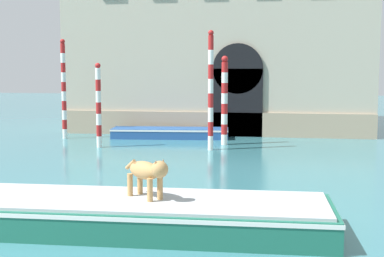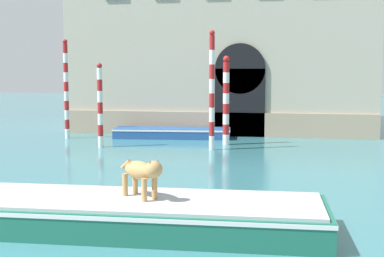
{
  "view_description": "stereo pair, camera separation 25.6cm",
  "coord_description": "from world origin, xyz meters",
  "px_view_note": "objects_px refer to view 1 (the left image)",
  "views": [
    {
      "loc": [
        6.11,
        -4.82,
        3.23
      ],
      "look_at": [
        3.31,
        12.82,
        1.2
      ],
      "focal_mm": 50.0,
      "sensor_mm": 36.0,
      "label": 1
    },
    {
      "loc": [
        6.36,
        -4.78,
        3.23
      ],
      "look_at": [
        3.31,
        12.82,
        1.2
      ],
      "focal_mm": 50.0,
      "sensor_mm": 36.0,
      "label": 2
    }
  ],
  "objects_px": {
    "boat_moored_near_palazzo": "(170,133)",
    "mooring_pole_2": "(99,105)",
    "mooring_pole_0": "(211,90)",
    "mooring_pole_3": "(64,89)",
    "boat_foreground": "(139,213)",
    "dog_on_deck": "(147,172)",
    "mooring_pole_1": "(224,100)"
  },
  "relations": [
    {
      "from": "dog_on_deck",
      "to": "boat_foreground",
      "type": "bearing_deg",
      "value": -130.83
    },
    {
      "from": "mooring_pole_1",
      "to": "mooring_pole_3",
      "type": "distance_m",
      "value": 7.51
    },
    {
      "from": "dog_on_deck",
      "to": "boat_moored_near_palazzo",
      "type": "distance_m",
      "value": 14.16
    },
    {
      "from": "mooring_pole_1",
      "to": "dog_on_deck",
      "type": "bearing_deg",
      "value": -91.6
    },
    {
      "from": "boat_moored_near_palazzo",
      "to": "mooring_pole_3",
      "type": "distance_m",
      "value": 5.26
    },
    {
      "from": "boat_moored_near_palazzo",
      "to": "mooring_pole_0",
      "type": "relative_size",
      "value": 1.17
    },
    {
      "from": "dog_on_deck",
      "to": "mooring_pole_2",
      "type": "relative_size",
      "value": 0.31
    },
    {
      "from": "boat_moored_near_palazzo",
      "to": "mooring_pole_0",
      "type": "xyz_separation_m",
      "value": [
        2.29,
        -3.31,
        2.12
      ]
    },
    {
      "from": "boat_foreground",
      "to": "mooring_pole_3",
      "type": "height_order",
      "value": "mooring_pole_3"
    },
    {
      "from": "boat_foreground",
      "to": "mooring_pole_2",
      "type": "bearing_deg",
      "value": 110.89
    },
    {
      "from": "mooring_pole_3",
      "to": "boat_moored_near_palazzo",
      "type": "bearing_deg",
      "value": 10.69
    },
    {
      "from": "mooring_pole_0",
      "to": "boat_foreground",
      "type": "bearing_deg",
      "value": -90.62
    },
    {
      "from": "mooring_pole_0",
      "to": "mooring_pole_2",
      "type": "height_order",
      "value": "mooring_pole_0"
    },
    {
      "from": "mooring_pole_2",
      "to": "mooring_pole_3",
      "type": "xyz_separation_m",
      "value": [
        -2.49,
        2.46,
        0.55
      ]
    },
    {
      "from": "boat_foreground",
      "to": "mooring_pole_0",
      "type": "relative_size",
      "value": 1.65
    },
    {
      "from": "mooring_pole_0",
      "to": "mooring_pole_2",
      "type": "distance_m",
      "value": 4.61
    },
    {
      "from": "boat_foreground",
      "to": "dog_on_deck",
      "type": "height_order",
      "value": "dog_on_deck"
    },
    {
      "from": "mooring_pole_0",
      "to": "mooring_pole_1",
      "type": "distance_m",
      "value": 1.67
    },
    {
      "from": "mooring_pole_1",
      "to": "mooring_pole_2",
      "type": "distance_m",
      "value": 5.22
    },
    {
      "from": "mooring_pole_2",
      "to": "mooring_pole_3",
      "type": "distance_m",
      "value": 3.54
    },
    {
      "from": "mooring_pole_1",
      "to": "mooring_pole_3",
      "type": "height_order",
      "value": "mooring_pole_3"
    },
    {
      "from": "boat_moored_near_palazzo",
      "to": "mooring_pole_2",
      "type": "bearing_deg",
      "value": -129.12
    },
    {
      "from": "mooring_pole_1",
      "to": "mooring_pole_3",
      "type": "xyz_separation_m",
      "value": [
        -7.45,
        0.85,
        0.4
      ]
    },
    {
      "from": "boat_moored_near_palazzo",
      "to": "mooring_pole_2",
      "type": "relative_size",
      "value": 1.59
    },
    {
      "from": "dog_on_deck",
      "to": "mooring_pole_0",
      "type": "bearing_deg",
      "value": 128.15
    },
    {
      "from": "dog_on_deck",
      "to": "mooring_pole_1",
      "type": "relative_size",
      "value": 0.28
    },
    {
      "from": "boat_foreground",
      "to": "boat_moored_near_palazzo",
      "type": "relative_size",
      "value": 1.42
    },
    {
      "from": "mooring_pole_2",
      "to": "boat_foreground",
      "type": "bearing_deg",
      "value": -67.23
    },
    {
      "from": "mooring_pole_2",
      "to": "mooring_pole_1",
      "type": "bearing_deg",
      "value": 17.93
    },
    {
      "from": "boat_moored_near_palazzo",
      "to": "mooring_pole_3",
      "type": "relative_size",
      "value": 1.21
    },
    {
      "from": "boat_moored_near_palazzo",
      "to": "mooring_pole_0",
      "type": "bearing_deg",
      "value": -60.23
    },
    {
      "from": "boat_foreground",
      "to": "boat_moored_near_palazzo",
      "type": "xyz_separation_m",
      "value": [
        -2.18,
        13.97,
        -0.1
      ]
    }
  ]
}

